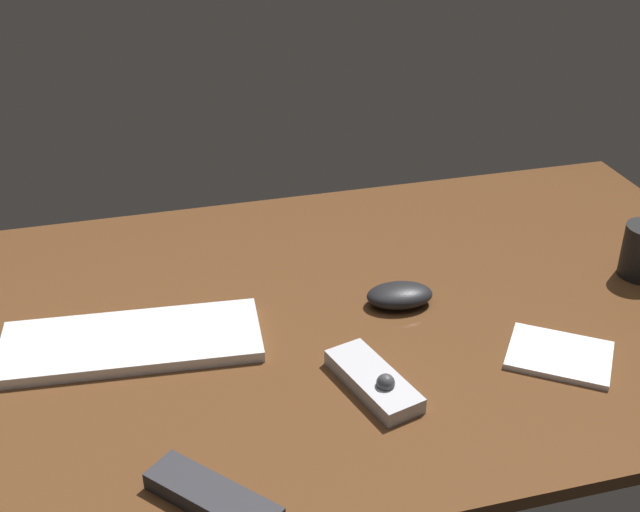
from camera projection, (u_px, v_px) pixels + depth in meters
The scene contains 6 objects.
desk at pixel (347, 317), 128.23cm from camera, with size 140.00×84.00×2.00cm, color brown.
keyboard at pixel (132, 342), 119.50cm from camera, with size 37.08×14.29×1.68cm, color white.
computer_mouse at pixel (401, 296), 128.52cm from camera, with size 10.45×6.65×3.28cm, color black.
media_remote at pixel (374, 381), 111.02cm from camera, with size 9.98×16.83×3.95cm.
tv_remote at pixel (213, 498), 92.99cm from camera, with size 16.66×4.96×2.23cm, color #2D2D33.
notepad at pixel (560, 355), 117.35cm from camera, with size 14.18×10.95×0.85cm, color white.
Camera 1 is at (-31.55, -101.83, 73.02)cm, focal length 46.42 mm.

